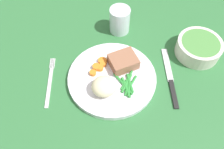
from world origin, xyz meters
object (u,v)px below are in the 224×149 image
Objects in this scene: knife at (170,78)px; water_glass at (120,22)px; dinner_plate at (112,78)px; salad_bowl at (199,47)px; fork at (50,82)px; meat_portion at (123,61)px.

water_glass is at bearing 123.05° from knife.
salad_bowl is (26.62, 8.92, 1.92)cm from dinner_plate.
salad_bowl is at bearing 42.02° from knife.
knife reaches higher than fork.
water_glass reaches higher than fork.
knife is at bearing -136.90° from salad_bowl.
dinner_plate is 20.22cm from water_glass.
water_glass is (-13.58, 20.04, 3.52)cm from knife.
water_glass reaches higher than knife.
knife is (34.56, -0.03, -0.00)cm from fork.
fork is at bearing -168.76° from meat_portion.
knife is 24.46cm from water_glass.
knife is 13.70cm from salad_bowl.
salad_bowl is at bearing 12.36° from fork.
dinner_plate is at bearing -161.48° from salad_bowl.
meat_portion is at bearing -167.93° from salad_bowl.
fork is (-21.15, -4.20, -3.03)cm from meat_portion.
dinner_plate is 3.32× the size of meat_portion.
dinner_plate is 1.87× the size of salad_bowl.
dinner_plate is 16.80cm from knife.
fork is 34.56cm from knife.
salad_bowl is at bearing 12.07° from meat_portion.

